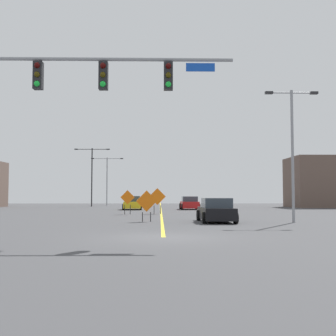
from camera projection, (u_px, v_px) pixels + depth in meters
name	position (u px, v px, depth m)	size (l,w,h in m)	color
ground	(163.00, 237.00, 16.30)	(129.63, 129.63, 0.00)	#444447
road_centre_stripe	(161.00, 208.00, 52.23)	(0.16, 72.01, 0.01)	yellow
traffic_signal_assembly	(64.00, 92.00, 16.54)	(9.94, 0.44, 7.19)	gray
street_lamp_near_left	(292.00, 144.00, 25.24)	(3.07, 0.24, 7.63)	gray
street_lamp_mid_left	(92.00, 171.00, 59.87)	(4.81, 0.24, 7.96)	black
street_lamp_far_left	(107.00, 176.00, 65.62)	(4.81, 0.24, 7.17)	gray
construction_sign_median_far	(147.00, 202.00, 25.96)	(1.24, 0.34, 1.84)	orange
construction_sign_right_shoulder	(128.00, 199.00, 35.60)	(1.15, 0.17, 1.96)	orange
construction_sign_right_lane	(157.00, 198.00, 36.48)	(1.40, 0.18, 2.14)	orange
car_yellow_far	(132.00, 203.00, 47.24)	(2.18, 4.33, 1.45)	gold
car_red_passing	(190.00, 203.00, 47.53)	(2.09, 3.90, 1.41)	red
car_black_distant	(216.00, 211.00, 25.48)	(2.00, 4.33, 1.40)	black
roadside_building_east	(330.00, 182.00, 56.01)	(9.96, 7.32, 6.39)	brown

